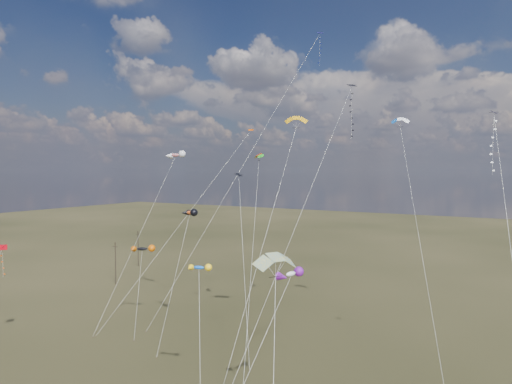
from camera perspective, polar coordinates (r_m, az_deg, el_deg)
The scene contains 17 objects.
utility_pole_near at distance 91.76m, azimuth -17.16°, elevation -8.46°, with size 1.40×0.20×8.00m.
utility_pole_far at distance 106.98m, azimuth -14.52°, elevation -6.83°, with size 1.40×0.20×8.00m.
diamond_black_high at distance 58.58m, azimuth 11.23°, elevation 8.50°, with size 3.38×27.54×32.69m.
diamond_navy_tall at distance 74.95m, azimuth 6.37°, elevation 15.06°, with size 15.27×25.28×43.89m.
diamond_black_mid at distance 58.97m, azimuth -1.88°, elevation -3.21°, with size 8.96×11.75×21.32m.
diamond_red_low at distance 63.53m, azimuth -29.30°, elevation -8.04°, with size 4.08×8.80×12.62m.
diamond_navy_right at distance 47.92m, azimuth 27.71°, elevation 3.91°, with size 4.82×23.63×27.40m.
diamond_orange_center at distance 64.66m, azimuth -6.80°, elevation -0.41°, with size 13.66×18.24×27.75m.
parafoil_yellow at distance 55.12m, azimuth 5.01°, elevation 9.09°, with size 2.95×17.28×28.60m.
parafoil_blue_white at distance 64.47m, azimuth 17.62°, elevation 8.53°, with size 9.48×16.26×29.12m.
parafoil_striped at distance 30.87m, azimuth 2.47°, elevation -8.18°, with size 5.60×10.30×16.59m.
parafoil_tricolor at distance 62.34m, azimuth 0.36°, elevation 4.45°, with size 10.24×20.08×24.31m.
novelty_black_orange at distance 67.51m, azimuth -14.05°, elevation -6.93°, with size 6.23×7.62×11.04m.
novelty_orange_black at distance 60.65m, azimuth -8.33°, elevation -2.62°, with size 3.22×9.55×16.70m.
novelty_white_purple at distance 39.97m, azimuth 4.35°, elevation -10.24°, with size 2.97×10.68×13.23m.
novelty_redwhite_stripe at distance 71.29m, azimuth -10.09°, elevation 4.51°, with size 3.45×15.70×24.66m.
novelty_blue_yellow at distance 43.88m, azimuth -7.14°, elevation -9.48°, with size 7.64×9.06×12.89m.
Camera 1 is at (28.45, -30.78, 21.69)m, focal length 32.00 mm.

